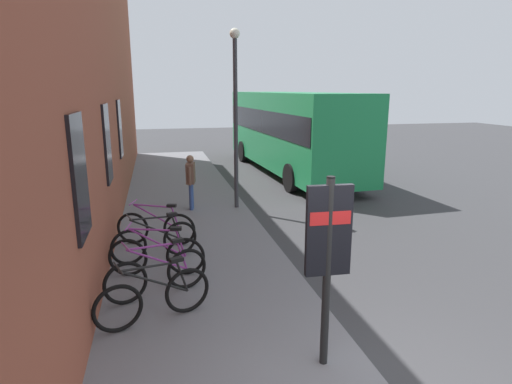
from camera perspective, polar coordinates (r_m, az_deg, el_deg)
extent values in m
plane|color=#38383A|center=(10.88, 6.36, -5.21)|extent=(60.00, 60.00, 0.00)
cube|color=slate|center=(12.21, -9.12, -2.92)|extent=(24.00, 3.50, 0.12)
cube|color=brown|center=(12.77, -19.72, 15.27)|extent=(22.00, 0.60, 8.08)
cube|color=black|center=(5.88, -22.48, 1.89)|extent=(0.90, 0.06, 1.60)
cube|color=black|center=(9.31, -19.21, 6.11)|extent=(0.90, 0.06, 1.60)
cube|color=black|center=(12.78, -17.70, 8.05)|extent=(0.90, 0.06, 1.60)
torus|color=black|center=(6.53, -17.91, -14.56)|extent=(0.29, 0.70, 0.72)
torus|color=black|center=(6.81, -9.13, -12.82)|extent=(0.29, 0.70, 0.72)
cylinder|color=black|center=(6.54, -13.33, -11.52)|extent=(0.36, 0.97, 0.58)
cylinder|color=black|center=(6.42, -14.10, -9.61)|extent=(0.31, 0.82, 0.09)
cylinder|color=black|center=(6.68, -9.81, -11.03)|extent=(0.09, 0.19, 0.51)
cube|color=black|center=(6.54, -10.53, -8.84)|extent=(0.16, 0.22, 0.06)
cylinder|color=black|center=(6.29, -17.86, -9.63)|extent=(0.46, 0.18, 0.02)
torus|color=black|center=(7.26, -16.98, -11.53)|extent=(0.29, 0.70, 0.72)
torus|color=black|center=(7.56, -9.20, -10.05)|extent=(0.29, 0.70, 0.72)
cylinder|color=#8C338C|center=(7.29, -12.93, -8.79)|extent=(0.37, 0.97, 0.58)
cylinder|color=#8C338C|center=(7.18, -13.60, -7.04)|extent=(0.31, 0.82, 0.09)
cylinder|color=#8C338C|center=(7.44, -9.81, -8.39)|extent=(0.09, 0.19, 0.51)
cube|color=black|center=(7.31, -10.45, -6.38)|extent=(0.16, 0.22, 0.06)
cylinder|color=#8C338C|center=(7.04, -16.92, -7.02)|extent=(0.46, 0.18, 0.02)
torus|color=black|center=(8.27, -16.70, -8.34)|extent=(0.18, 0.72, 0.72)
torus|color=black|center=(8.09, -9.37, -8.43)|extent=(0.18, 0.72, 0.72)
cylinder|color=#8C338C|center=(8.07, -13.00, -6.59)|extent=(0.21, 1.01, 0.58)
cylinder|color=#8C338C|center=(8.00, -13.63, -4.91)|extent=(0.18, 0.85, 0.09)
cylinder|color=#8C338C|center=(8.01, -9.98, -6.77)|extent=(0.07, 0.19, 0.51)
cube|color=black|center=(7.93, -10.60, -4.81)|extent=(0.13, 0.21, 0.06)
cylinder|color=#8C338C|center=(8.06, -16.64, -4.38)|extent=(0.48, 0.11, 0.02)
torus|color=black|center=(8.78, -16.59, -7.06)|extent=(0.26, 0.71, 0.72)
torus|color=black|center=(9.04, -10.07, -6.08)|extent=(0.26, 0.71, 0.72)
cylinder|color=black|center=(8.81, -13.22, -4.87)|extent=(0.32, 0.99, 0.58)
cylinder|color=black|center=(8.72, -13.78, -3.38)|extent=(0.27, 0.83, 0.09)
cylinder|color=black|center=(8.94, -10.59, -4.64)|extent=(0.09, 0.19, 0.51)
cube|color=black|center=(8.83, -11.13, -2.92)|extent=(0.15, 0.22, 0.06)
cylinder|color=black|center=(8.60, -16.53, -3.26)|extent=(0.47, 0.16, 0.02)
torus|color=black|center=(9.90, -16.09, -4.66)|extent=(0.27, 0.71, 0.72)
torus|color=black|center=(9.60, -10.17, -4.91)|extent=(0.27, 0.71, 0.72)
cylinder|color=#8C338C|center=(9.65, -13.12, -3.25)|extent=(0.34, 0.98, 0.58)
cylinder|color=#8C338C|center=(9.60, -13.63, -1.80)|extent=(0.29, 0.82, 0.09)
cylinder|color=#8C338C|center=(9.54, -10.67, -3.47)|extent=(0.09, 0.19, 0.51)
cube|color=black|center=(9.48, -11.18, -1.78)|extent=(0.15, 0.22, 0.06)
cylinder|color=#8C338C|center=(9.72, -16.04, -1.31)|extent=(0.47, 0.17, 0.02)
cylinder|color=black|center=(5.30, 9.42, -10.76)|extent=(0.10, 0.10, 2.40)
cube|color=black|center=(5.10, 9.66, -5.11)|extent=(0.11, 0.55, 1.10)
cube|color=red|center=(5.05, 9.73, -3.33)|extent=(0.11, 0.50, 0.16)
cube|color=#1E8C4C|center=(18.15, 4.56, 8.34)|extent=(10.61, 2.99, 3.00)
cube|color=black|center=(18.13, 4.58, 9.47)|extent=(10.40, 3.02, 0.90)
cylinder|color=black|center=(15.81, 12.82, 2.32)|extent=(1.01, 0.30, 1.00)
cylinder|color=black|center=(14.82, 4.63, 1.88)|extent=(1.01, 0.30, 1.00)
cylinder|color=black|center=(21.85, 4.38, 5.65)|extent=(1.01, 0.30, 1.00)
cylinder|color=black|center=(21.15, -1.76, 5.42)|extent=(1.01, 0.30, 1.00)
cylinder|color=#334C8C|center=(12.45, -8.56, -0.46)|extent=(0.11, 0.11, 0.77)
cylinder|color=#334C8C|center=(12.30, -8.64, -0.64)|extent=(0.11, 0.11, 0.77)
cube|color=brown|center=(12.23, -8.71, 2.51)|extent=(0.48, 0.31, 0.58)
sphere|color=#8C664C|center=(12.16, -8.78, 4.38)|extent=(0.21, 0.21, 0.21)
cylinder|color=brown|center=(12.48, -8.57, 2.57)|extent=(0.09, 0.09, 0.51)
cylinder|color=brown|center=(11.99, -8.84, 2.11)|extent=(0.09, 0.09, 0.51)
cylinder|color=#333338|center=(12.15, -2.72, 8.72)|extent=(0.12, 0.12, 4.69)
sphere|color=silver|center=(12.19, -2.85, 20.34)|extent=(0.28, 0.28, 0.28)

